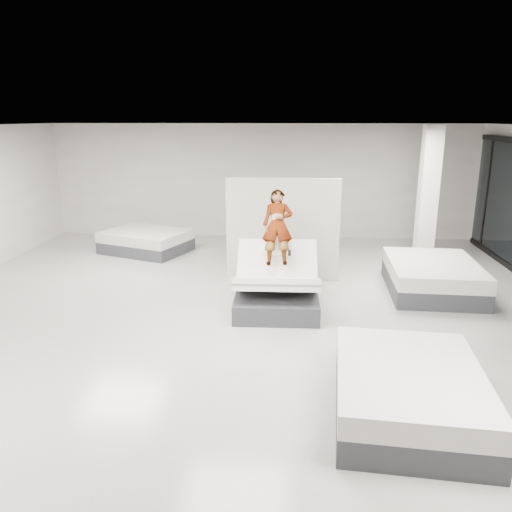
# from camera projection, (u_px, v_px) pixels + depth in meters

# --- Properties ---
(room) EXTENTS (14.00, 14.04, 3.20)m
(room) POSITION_uv_depth(u_px,v_px,m) (231.00, 239.00, 7.48)
(room) COLOR #AFACA5
(room) RESTS_ON ground
(hero_bed) EXTENTS (1.52, 1.99, 1.23)m
(hero_bed) POSITION_uv_depth(u_px,v_px,m) (277.00, 287.00, 9.05)
(hero_bed) COLOR #333337
(hero_bed) RESTS_ON floor
(person) EXTENTS (0.59, 1.41, 1.28)m
(person) POSITION_uv_depth(u_px,v_px,m) (277.00, 239.00, 9.14)
(person) COLOR slate
(person) RESTS_ON hero_bed
(remote) EXTENTS (0.05, 0.14, 0.08)m
(remote) POSITION_uv_depth(u_px,v_px,m) (290.00, 253.00, 8.84)
(remote) COLOR black
(remote) RESTS_ON person
(divider_panel) EXTENTS (2.38, 0.21, 2.16)m
(divider_panel) POSITION_uv_depth(u_px,v_px,m) (282.00, 230.00, 10.47)
(divider_panel) COLOR silver
(divider_panel) RESTS_ON floor
(flat_bed_right_far) EXTENTS (1.76, 2.30, 0.61)m
(flat_bed_right_far) POSITION_uv_depth(u_px,v_px,m) (432.00, 277.00, 9.88)
(flat_bed_right_far) COLOR #333337
(flat_bed_right_far) RESTS_ON floor
(flat_bed_right_near) EXTENTS (1.79, 2.28, 0.59)m
(flat_bed_right_near) POSITION_uv_depth(u_px,v_px,m) (408.00, 392.00, 5.75)
(flat_bed_right_near) COLOR #333337
(flat_bed_right_near) RESTS_ON floor
(flat_bed_left_far) EXTENTS (2.42, 2.13, 0.55)m
(flat_bed_left_far) POSITION_uv_depth(u_px,v_px,m) (146.00, 241.00, 12.85)
(flat_bed_left_far) COLOR #333337
(flat_bed_left_far) RESTS_ON floor
(column) EXTENTS (0.40, 0.40, 3.20)m
(column) POSITION_uv_depth(u_px,v_px,m) (428.00, 196.00, 11.50)
(column) COLOR white
(column) RESTS_ON floor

